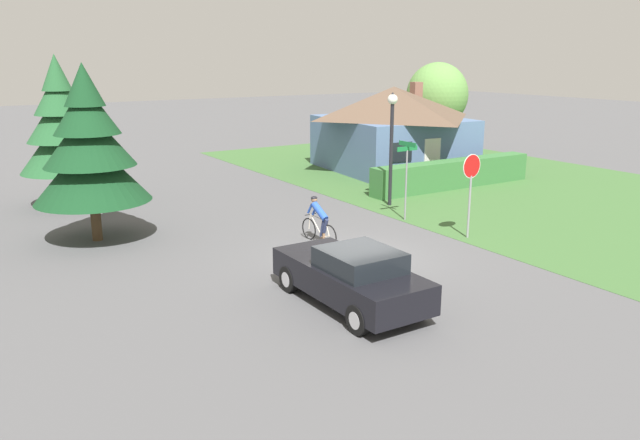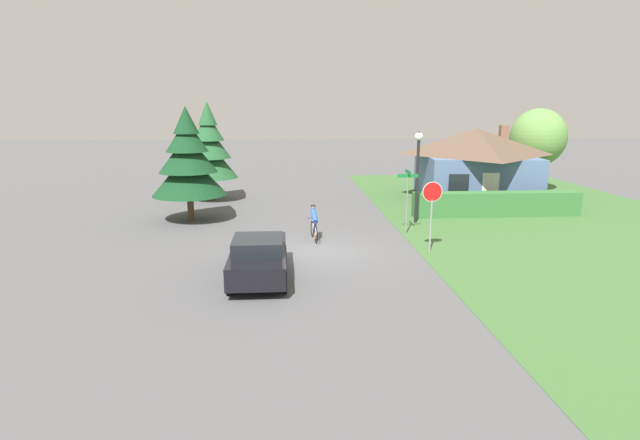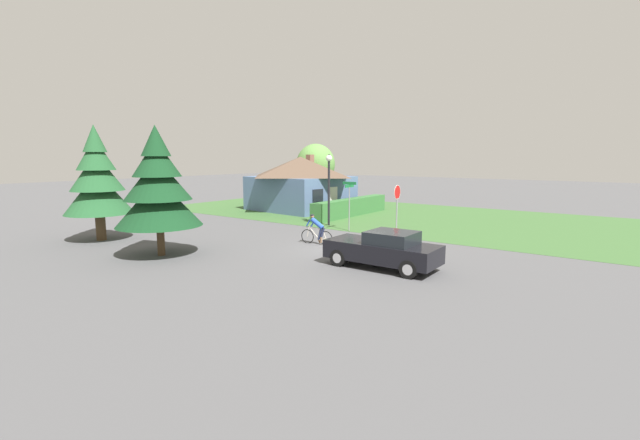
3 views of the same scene
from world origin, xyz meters
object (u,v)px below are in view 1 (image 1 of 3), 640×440
object	(u,v)px
cyclist	(319,221)
conifer_tall_far	(61,128)
cottage_house	(393,127)
stop_sign	(471,178)
conifer_tall_near	(89,149)
street_name_sign	(407,167)
deciduous_tree_right	(437,95)
street_lamp	(392,130)
sedan_left_lane	(351,276)

from	to	relation	value
cyclist	conifer_tall_far	xyz separation A→B (m)	(-5.71, 9.57, 2.38)
cottage_house	conifer_tall_far	distance (m)	16.11
stop_sign	conifer_tall_near	bearing A→B (deg)	-33.27
cottage_house	conifer_tall_near	distance (m)	17.14
cottage_house	conifer_tall_far	bearing A→B (deg)	-175.14
street_name_sign	deciduous_tree_right	size ratio (longest dim) A/B	0.52
street_name_sign	conifer_tall_far	size ratio (longest dim) A/B	0.49
cyclist	street_lamp	world-z (taller)	street_lamp
street_lamp	stop_sign	bearing A→B (deg)	-98.16
cyclist	stop_sign	distance (m)	5.04
cyclist	conifer_tall_near	xyz separation A→B (m)	(-5.90, 4.05, 2.23)
street_name_sign	conifer_tall_far	distance (m)	13.26
cyclist	deciduous_tree_right	world-z (taller)	deciduous_tree_right
sedan_left_lane	street_name_sign	size ratio (longest dim) A/B	1.54
cyclist	stop_sign	xyz separation A→B (m)	(4.40, -2.11, 1.26)
street_name_sign	deciduous_tree_right	xyz separation A→B (m)	(11.25, 10.83, 1.60)
sedan_left_lane	street_lamp	world-z (taller)	street_lamp
cyclist	conifer_tall_near	world-z (taller)	conifer_tall_near
stop_sign	street_name_sign	size ratio (longest dim) A/B	0.97
conifer_tall_near	deciduous_tree_right	xyz separation A→B (m)	(21.29, 7.54, 0.60)
sedan_left_lane	conifer_tall_far	distance (m)	14.97
stop_sign	street_lamp	distance (m)	5.14
stop_sign	conifer_tall_far	xyz separation A→B (m)	(-10.11, 11.68, 1.12)
street_lamp	conifer_tall_far	xyz separation A→B (m)	(-10.82, 6.69, 0.10)
conifer_tall_near	conifer_tall_far	bearing A→B (deg)	88.06
street_name_sign	conifer_tall_near	bearing A→B (deg)	161.87
conifer_tall_far	sedan_left_lane	bearing A→B (deg)	-75.81
sedan_left_lane	street_name_sign	world-z (taller)	street_name_sign
cyclist	street_name_sign	size ratio (longest dim) A/B	0.62
cottage_house	cyclist	bearing A→B (deg)	-132.35
cyclist	conifer_tall_near	distance (m)	7.50
cyclist	street_name_sign	world-z (taller)	street_name_sign
conifer_tall_near	conifer_tall_far	distance (m)	5.52
street_name_sign	deciduous_tree_right	bearing A→B (deg)	43.91
conifer_tall_near	deciduous_tree_right	bearing A→B (deg)	19.51
stop_sign	street_name_sign	bearing A→B (deg)	-87.32
cyclist	sedan_left_lane	bearing A→B (deg)	150.70
street_lamp	street_name_sign	bearing A→B (deg)	-114.65
stop_sign	cyclist	bearing A→B (deg)	-27.96
cottage_house	street_lamp	bearing A→B (deg)	-123.47
cyclist	conifer_tall_near	bearing A→B (deg)	49.88
cyclist	street_lamp	distance (m)	6.29
sedan_left_lane	street_lamp	distance (m)	10.74
street_name_sign	conifer_tall_far	world-z (taller)	conifer_tall_far
sedan_left_lane	conifer_tall_near	xyz separation A→B (m)	(-3.81, 8.81, 2.23)
street_lamp	street_name_sign	size ratio (longest dim) A/B	1.56
sedan_left_lane	deciduous_tree_right	size ratio (longest dim) A/B	0.80
sedan_left_lane	street_name_sign	distance (m)	8.42
cottage_house	street_lamp	world-z (taller)	same
cyclist	street_name_sign	bearing A→B (deg)	-85.15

